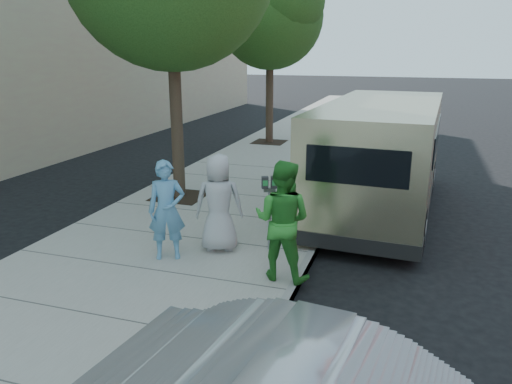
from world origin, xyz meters
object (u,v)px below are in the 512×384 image
Objects in this scene: person_gray_shirt at (219,203)px; person_green_shirt at (282,220)px; van at (381,155)px; person_striped_polo at (316,177)px; tree_far at (271,10)px; person_officer at (167,210)px; parking_meter at (269,197)px.

person_green_shirt is at bearing 132.12° from person_gray_shirt.
person_striped_polo is at bearing -119.32° from van.
van is 4.31m from person_gray_shirt.
person_striped_polo is at bearing -68.08° from tree_far.
person_officer is 0.98× the size of person_gray_shirt.
tree_far is 3.47× the size of person_green_shirt.
tree_far is 3.75× the size of person_gray_shirt.
person_green_shirt is at bearing -101.57° from van.
tree_far is at bearing 82.12° from parking_meter.
person_green_shirt is (-1.11, -4.28, -0.23)m from van.
person_officer is (-3.14, -4.14, -0.32)m from van.
tree_far is at bearing 71.93° from person_officer.
van is 4.01× the size of person_officer.
tree_far reaches higher than person_green_shirt.
person_striped_polo reaches higher than person_gray_shirt.
person_gray_shirt is (0.70, 0.60, 0.02)m from person_officer.
person_officer is 0.91× the size of person_green_shirt.
person_gray_shirt reaches higher than person_officer.
person_gray_shirt is at bearing -121.75° from van.
person_gray_shirt is (-0.83, -0.28, -0.10)m from parking_meter.
person_officer is at bearing -82.64° from tree_far.
tree_far is 3.22× the size of person_striped_polo.
tree_far reaches higher than person_striped_polo.
tree_far is 11.26m from person_gray_shirt.
van is at bearing 39.46° from parking_meter.
van reaches higher than person_green_shirt.
person_green_shirt is 0.93× the size of person_striped_polo.
tree_far reaches higher than parking_meter.
person_striped_polo is (3.45, -8.58, -3.73)m from tree_far.
person_officer is at bearing 1.68° from person_green_shirt.
parking_meter is 0.79× the size of person_officer.
person_green_shirt reaches higher than person_gray_shirt.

